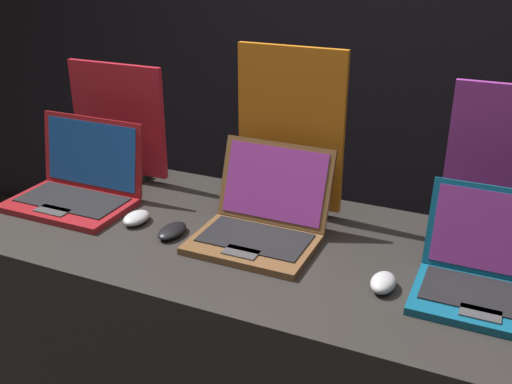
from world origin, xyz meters
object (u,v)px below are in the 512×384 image
Objects in this scene: mouse_front at (136,218)px; laptop_middle at (262,219)px; promo_stand_middle at (290,135)px; promo_stand_back at (506,170)px; mouse_back at (383,283)px; mouse_middle at (172,231)px; promo_stand_front at (119,125)px; laptop_back at (488,274)px; laptop_front at (78,184)px.

laptop_middle is at bearing 9.98° from mouse_front.
promo_stand_back is (0.62, 0.06, -0.03)m from promo_stand_middle.
laptop_middle is (0.39, 0.07, 0.04)m from mouse_front.
mouse_front is 1.05× the size of mouse_back.
mouse_front is 0.40m from laptop_middle.
mouse_middle is 0.22× the size of promo_stand_middle.
laptop_back is at bearing -12.09° from promo_stand_front.
promo_stand_middle reaches higher than laptop_front.
promo_stand_middle is 0.70m from laptop_back.
laptop_back is 0.35m from promo_stand_back.
mouse_back is at bearing -41.36° from promo_stand_middle.
mouse_back is at bearing -17.98° from laptop_middle.
mouse_middle is 1.21× the size of mouse_back.
laptop_back is at bearing -90.00° from promo_stand_back.
promo_stand_back is (1.27, 0.04, 0.02)m from promo_stand_front.
promo_stand_back reaches higher than promo_stand_front.
mouse_front is (0.26, -0.06, -0.04)m from laptop_front.
laptop_back is (0.86, 0.05, 0.04)m from mouse_middle.
laptop_back reaches higher than mouse_middle.
laptop_back is at bearing 3.21° from mouse_middle.
promo_stand_front is 1.20× the size of laptop_middle.
promo_stand_back reaches higher than mouse_front.
laptop_front is 1.14× the size of laptop_middle.
laptop_back reaches higher than mouse_front.
mouse_front is 0.19× the size of promo_stand_middle.
laptop_middle is at bearing 162.02° from mouse_back.
mouse_middle is at bearing -176.79° from laptop_back.
laptop_front is at bearing 173.81° from mouse_back.
mouse_front is 0.24× the size of promo_stand_front.
promo_stand_back is at bearing 59.50° from mouse_back.
promo_stand_back reaches higher than mouse_back.
mouse_middle is (0.40, -0.08, -0.05)m from laptop_front.
laptop_front reaches higher than mouse_front.
mouse_back is (0.39, -0.34, -0.23)m from promo_stand_middle.
promo_stand_front is at bearing 161.17° from mouse_back.
mouse_back is at bearing -120.50° from promo_stand_back.
mouse_middle is (0.40, -0.32, -0.18)m from promo_stand_front.
promo_stand_back reaches higher than laptop_front.
promo_stand_back is at bearing 12.59° from laptop_front.
laptop_front reaches higher than mouse_back.
mouse_front is at bearing -161.40° from promo_stand_back.
mouse_middle is at bearing -159.39° from laptop_middle.
promo_stand_middle is 1.14× the size of promo_stand_back.
promo_stand_back is at bearing 1.92° from promo_stand_front.
mouse_front is 0.29× the size of laptop_middle.
laptop_back is at bearing 19.23° from mouse_back.
mouse_back is (0.39, -0.12, -0.04)m from laptop_middle.
promo_stand_middle reaches higher than laptop_middle.
laptop_middle is 0.41m from mouse_back.
laptop_back is at bearing -4.06° from laptop_middle.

